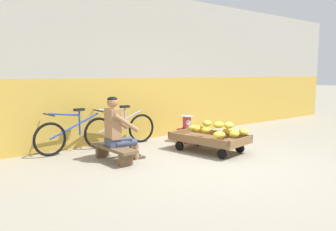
{
  "coord_description": "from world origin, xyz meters",
  "views": [
    {
      "loc": [
        -3.93,
        -3.65,
        1.53
      ],
      "look_at": [
        -0.2,
        1.2,
        0.75
      ],
      "focal_mm": 35.11,
      "sensor_mm": 36.0,
      "label": 1
    }
  ],
  "objects_px": {
    "vendor_seated": "(118,129)",
    "weighing_scale": "(187,122)",
    "banana_cart": "(209,140)",
    "plastic_crate": "(187,135)",
    "bicycle_near_left": "(75,134)",
    "bicycle_far_left": "(121,129)",
    "low_bench": "(113,150)"
  },
  "relations": [
    {
      "from": "banana_cart",
      "to": "plastic_crate",
      "type": "xyz_separation_m",
      "value": [
        0.26,
        0.98,
        -0.09
      ]
    },
    {
      "from": "vendor_seated",
      "to": "bicycle_near_left",
      "type": "relative_size",
      "value": 0.69
    },
    {
      "from": "low_bench",
      "to": "bicycle_near_left",
      "type": "height_order",
      "value": "bicycle_near_left"
    },
    {
      "from": "plastic_crate",
      "to": "bicycle_near_left",
      "type": "distance_m",
      "value": 2.46
    },
    {
      "from": "vendor_seated",
      "to": "bicycle_near_left",
      "type": "xyz_separation_m",
      "value": [
        -0.34,
        1.1,
        -0.21
      ]
    },
    {
      "from": "vendor_seated",
      "to": "bicycle_near_left",
      "type": "height_order",
      "value": "vendor_seated"
    },
    {
      "from": "banana_cart",
      "to": "plastic_crate",
      "type": "height_order",
      "value": "banana_cart"
    },
    {
      "from": "bicycle_far_left",
      "to": "weighing_scale",
      "type": "bearing_deg",
      "value": -23.59
    },
    {
      "from": "low_bench",
      "to": "bicycle_far_left",
      "type": "bearing_deg",
      "value": 54.92
    },
    {
      "from": "bicycle_near_left",
      "to": "bicycle_far_left",
      "type": "xyz_separation_m",
      "value": [
        1.02,
        -0.0,
        0.0
      ]
    },
    {
      "from": "banana_cart",
      "to": "vendor_seated",
      "type": "xyz_separation_m",
      "value": [
        -1.77,
        0.48,
        0.33
      ]
    },
    {
      "from": "low_bench",
      "to": "weighing_scale",
      "type": "distance_m",
      "value": 2.19
    },
    {
      "from": "banana_cart",
      "to": "bicycle_far_left",
      "type": "distance_m",
      "value": 1.92
    },
    {
      "from": "low_bench",
      "to": "bicycle_far_left",
      "type": "height_order",
      "value": "bicycle_far_left"
    },
    {
      "from": "vendor_seated",
      "to": "weighing_scale",
      "type": "xyz_separation_m",
      "value": [
        2.03,
        0.5,
        -0.11
      ]
    },
    {
      "from": "vendor_seated",
      "to": "bicycle_far_left",
      "type": "distance_m",
      "value": 1.3
    },
    {
      "from": "banana_cart",
      "to": "plastic_crate",
      "type": "bearing_deg",
      "value": 74.95
    },
    {
      "from": "weighing_scale",
      "to": "bicycle_near_left",
      "type": "distance_m",
      "value": 2.45
    },
    {
      "from": "weighing_scale",
      "to": "banana_cart",
      "type": "bearing_deg",
      "value": -105.07
    },
    {
      "from": "banana_cart",
      "to": "weighing_scale",
      "type": "relative_size",
      "value": 5.22
    },
    {
      "from": "plastic_crate",
      "to": "weighing_scale",
      "type": "height_order",
      "value": "weighing_scale"
    },
    {
      "from": "bicycle_near_left",
      "to": "bicycle_far_left",
      "type": "relative_size",
      "value": 1.0
    },
    {
      "from": "weighing_scale",
      "to": "plastic_crate",
      "type": "bearing_deg",
      "value": 90.0
    },
    {
      "from": "plastic_crate",
      "to": "banana_cart",
      "type": "bearing_deg",
      "value": -105.05
    },
    {
      "from": "vendor_seated",
      "to": "plastic_crate",
      "type": "relative_size",
      "value": 3.17
    },
    {
      "from": "banana_cart",
      "to": "bicycle_far_left",
      "type": "height_order",
      "value": "bicycle_far_left"
    },
    {
      "from": "banana_cart",
      "to": "bicycle_near_left",
      "type": "xyz_separation_m",
      "value": [
        -2.11,
        1.58,
        0.11
      ]
    },
    {
      "from": "vendor_seated",
      "to": "bicycle_far_left",
      "type": "height_order",
      "value": "vendor_seated"
    },
    {
      "from": "banana_cart",
      "to": "bicycle_far_left",
      "type": "relative_size",
      "value": 0.94
    },
    {
      "from": "bicycle_far_left",
      "to": "banana_cart",
      "type": "bearing_deg",
      "value": -55.25
    },
    {
      "from": "banana_cart",
      "to": "bicycle_near_left",
      "type": "distance_m",
      "value": 2.64
    },
    {
      "from": "plastic_crate",
      "to": "weighing_scale",
      "type": "relative_size",
      "value": 1.2
    }
  ]
}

